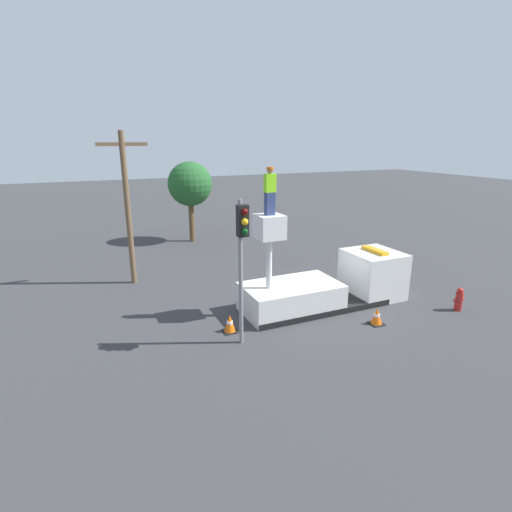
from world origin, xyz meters
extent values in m
plane|color=#38383A|center=(0.00, 0.00, 0.00)|extent=(120.00, 120.00, 0.00)
cube|color=black|center=(0.00, 0.00, 0.12)|extent=(6.05, 2.35, 0.24)
cube|color=silver|center=(-1.07, 0.00, 0.58)|extent=(3.91, 2.29, 1.15)
cube|color=silver|center=(3.03, 0.00, 1.01)|extent=(2.14, 2.29, 2.03)
cube|color=black|center=(4.11, 0.00, 1.42)|extent=(0.03, 1.95, 0.81)
cube|color=orange|center=(3.03, 0.00, 2.10)|extent=(0.36, 1.37, 0.14)
cylinder|color=silver|center=(-2.07, 0.00, 2.20)|extent=(0.22, 0.22, 2.09)
cube|color=silver|center=(-2.07, 0.00, 3.59)|extent=(0.98, 0.98, 0.90)
cube|color=navy|center=(-2.07, 0.00, 4.46)|extent=(0.34, 0.26, 0.84)
cube|color=#8CEA1E|center=(-2.07, 0.00, 5.21)|extent=(0.40, 0.26, 0.66)
sphere|color=#9E704C|center=(-2.07, 0.00, 5.66)|extent=(0.23, 0.23, 0.23)
cylinder|color=orange|center=(-2.07, 0.00, 5.74)|extent=(0.26, 0.26, 0.09)
cylinder|color=gray|center=(-3.90, -1.64, 2.48)|extent=(0.14, 0.14, 4.96)
cube|color=black|center=(-3.90, -1.85, 4.31)|extent=(0.34, 0.28, 1.00)
sphere|color=#490707|center=(-3.90, -2.04, 4.62)|extent=(0.22, 0.22, 0.22)
sphere|color=gold|center=(-3.90, -2.04, 4.31)|extent=(0.22, 0.22, 0.22)
sphere|color=#083710|center=(-3.90, -2.04, 4.00)|extent=(0.22, 0.22, 0.22)
cylinder|color=#B2231E|center=(5.21, -2.73, 0.39)|extent=(0.29, 0.29, 0.78)
sphere|color=#B2231E|center=(5.21, -2.73, 0.85)|extent=(0.25, 0.25, 0.25)
cylinder|color=#B2231E|center=(5.01, -2.73, 0.47)|extent=(0.12, 0.12, 0.12)
cylinder|color=#B2231E|center=(5.42, -2.73, 0.47)|extent=(0.12, 0.12, 0.12)
cube|color=black|center=(-3.99, -0.72, 0.01)|extent=(0.52, 0.52, 0.03)
cone|color=orange|center=(-3.99, -0.72, 0.33)|extent=(0.43, 0.43, 0.66)
cylinder|color=white|center=(-3.99, -0.72, 0.36)|extent=(0.23, 0.23, 0.09)
cube|color=black|center=(1.31, -2.39, 0.01)|extent=(0.52, 0.52, 0.03)
cone|color=orange|center=(1.31, -2.39, 0.33)|extent=(0.44, 0.44, 0.65)
cylinder|color=white|center=(1.31, -2.39, 0.36)|extent=(0.23, 0.23, 0.09)
cylinder|color=brown|center=(-1.64, 12.99, 1.43)|extent=(0.36, 0.36, 2.87)
sphere|color=#235B28|center=(-1.64, 12.99, 3.89)|extent=(2.92, 2.92, 2.92)
cylinder|color=brown|center=(-6.46, 6.05, 3.56)|extent=(0.26, 0.26, 7.13)
cube|color=brown|center=(-6.46, 6.05, 6.53)|extent=(2.20, 0.16, 0.16)
camera|label=1|loc=(-8.47, -13.15, 6.75)|focal=28.00mm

